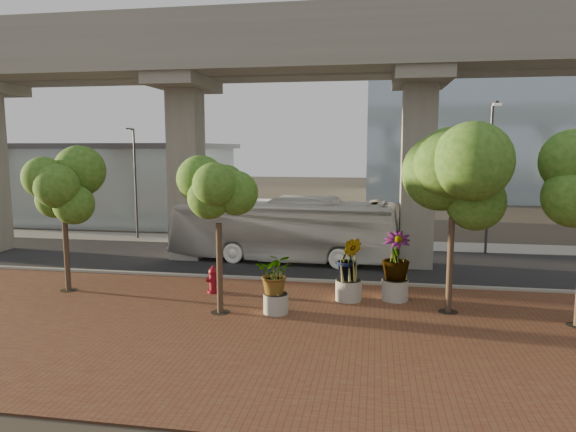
# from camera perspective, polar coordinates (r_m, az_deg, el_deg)

# --- Properties ---
(ground) EXTENTS (160.00, 160.00, 0.00)m
(ground) POSITION_cam_1_polar(r_m,az_deg,el_deg) (25.16, 0.39, -6.14)
(ground) COLOR #342F26
(ground) RESTS_ON ground
(brick_plaza) EXTENTS (70.00, 13.00, 0.06)m
(brick_plaza) POSITION_cam_1_polar(r_m,az_deg,el_deg) (17.63, -3.89, -12.14)
(brick_plaza) COLOR brown
(brick_plaza) RESTS_ON ground
(asphalt_road) EXTENTS (90.00, 8.00, 0.04)m
(asphalt_road) POSITION_cam_1_polar(r_m,az_deg,el_deg) (27.08, 1.07, -5.11)
(asphalt_road) COLOR black
(asphalt_road) RESTS_ON ground
(curb_strip) EXTENTS (70.00, 0.25, 0.16)m
(curb_strip) POSITION_cam_1_polar(r_m,az_deg,el_deg) (23.23, -0.41, -7.11)
(curb_strip) COLOR #99978E
(curb_strip) RESTS_ON ground
(far_sidewalk) EXTENTS (90.00, 3.00, 0.06)m
(far_sidewalk) POSITION_cam_1_polar(r_m,az_deg,el_deg) (32.42, 2.52, -2.98)
(far_sidewalk) COLOR #99978E
(far_sidewalk) RESTS_ON ground
(transit_viaduct) EXTENTS (72.00, 5.60, 12.40)m
(transit_viaduct) POSITION_cam_1_polar(r_m,az_deg,el_deg) (26.45, 1.11, 10.44)
(transit_viaduct) COLOR gray
(transit_viaduct) RESTS_ON ground
(station_pavilion) EXTENTS (23.00, 13.00, 6.30)m
(station_pavilion) POSITION_cam_1_polar(r_m,az_deg,el_deg) (46.80, -21.18, 3.71)
(station_pavilion) COLOR #A5B7BC
(station_pavilion) RESTS_ON ground
(transit_bus) EXTENTS (12.28, 3.79, 3.37)m
(transit_bus) POSITION_cam_1_polar(r_m,az_deg,el_deg) (27.04, -0.57, -1.54)
(transit_bus) COLOR white
(transit_bus) RESTS_ON ground
(fire_hydrant) EXTENTS (0.56, 0.50, 1.12)m
(fire_hydrant) POSITION_cam_1_polar(r_m,az_deg,el_deg) (21.44, -8.28, -7.02)
(fire_hydrant) COLOR maroon
(fire_hydrant) RESTS_ON ground
(planter_front) EXTENTS (2.01, 2.01, 2.21)m
(planter_front) POSITION_cam_1_polar(r_m,az_deg,el_deg) (18.47, -1.36, -6.75)
(planter_front) COLOR #A29D92
(planter_front) RESTS_ON ground
(planter_right) EXTENTS (2.52, 2.52, 2.69)m
(planter_right) POSITION_cam_1_polar(r_m,az_deg,el_deg) (20.40, 11.88, -4.70)
(planter_right) COLOR #A49C94
(planter_right) RESTS_ON ground
(planter_left) EXTENTS (2.28, 2.28, 2.50)m
(planter_left) POSITION_cam_1_polar(r_m,az_deg,el_deg) (20.10, 6.79, -5.10)
(planter_left) COLOR gray
(planter_left) RESTS_ON ground
(street_tree_far_west) EXTENTS (3.38, 3.38, 5.71)m
(street_tree_far_west) POSITION_cam_1_polar(r_m,az_deg,el_deg) (22.86, -23.72, 2.51)
(street_tree_far_west) COLOR #4F3C2D
(street_tree_far_west) RESTS_ON ground
(street_tree_near_west) EXTENTS (3.05, 3.05, 5.55)m
(street_tree_near_west) POSITION_cam_1_polar(r_m,az_deg,el_deg) (18.21, -7.75, 1.91)
(street_tree_near_west) COLOR #4F3C2D
(street_tree_near_west) RESTS_ON ground
(street_tree_near_east) EXTENTS (4.30, 4.30, 6.70)m
(street_tree_near_east) POSITION_cam_1_polar(r_m,az_deg,el_deg) (18.96, 17.91, 3.60)
(street_tree_near_east) COLOR #4F3C2D
(street_tree_near_east) RESTS_ON ground
(streetlamp_west) EXTENTS (0.35, 1.04, 7.16)m
(streetlamp_west) POSITION_cam_1_polar(r_m,az_deg,el_deg) (34.80, -16.68, 4.34)
(streetlamp_west) COLOR #2B2B2F
(streetlamp_west) RESTS_ON ground
(streetlamp_east) EXTENTS (0.41, 1.21, 8.37)m
(streetlamp_east) POSITION_cam_1_polar(r_m,az_deg,el_deg) (30.40, 21.53, 5.02)
(streetlamp_east) COLOR #313136
(streetlamp_east) RESTS_ON ground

